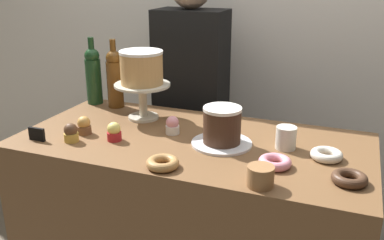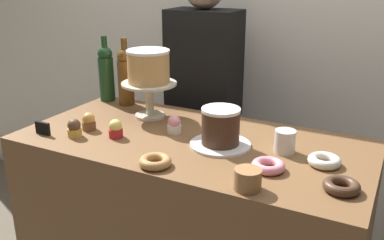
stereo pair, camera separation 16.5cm
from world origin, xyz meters
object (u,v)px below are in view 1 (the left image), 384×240
(donut_sugar, at_px, (327,155))
(coffee_cup_ceramic, at_px, (286,138))
(wine_bottle_amber, at_px, (115,78))
(price_sign_chalkboard, at_px, (37,134))
(wine_bottle_green, at_px, (93,75))
(cupcake_lemon, at_px, (114,132))
(cupcake_strawberry, at_px, (172,125))
(donut_chocolate, at_px, (349,178))
(cupcake_chocolate, at_px, (71,133))
(cookie_stack, at_px, (260,176))
(donut_maple, at_px, (162,163))
(cake_stand_pedestal, at_px, (143,95))
(white_layer_cake, at_px, (142,67))
(barista_figure, at_px, (191,116))
(donut_pink, at_px, (275,162))
(cupcake_caramel, at_px, (84,126))
(chocolate_round_cake, at_px, (222,125))

(donut_sugar, xyz_separation_m, coffee_cup_ceramic, (-0.15, 0.04, 0.03))
(wine_bottle_amber, relative_size, price_sign_chalkboard, 4.65)
(wine_bottle_green, height_order, cupcake_lemon, wine_bottle_green)
(cupcake_strawberry, bearing_deg, donut_chocolate, -15.28)
(cupcake_chocolate, xyz_separation_m, price_sign_chalkboard, (-0.13, -0.04, -0.01))
(cookie_stack, bearing_deg, cupcake_chocolate, 173.37)
(cupcake_lemon, bearing_deg, donut_maple, -28.53)
(cake_stand_pedestal, xyz_separation_m, donut_chocolate, (0.88, -0.31, -0.09))
(cupcake_strawberry, bearing_deg, white_layer_cake, 147.71)
(barista_figure, bearing_deg, donut_pink, -50.50)
(cupcake_chocolate, height_order, cupcake_lemon, same)
(donut_sugar, bearing_deg, coffee_cup_ceramic, 164.87)
(cupcake_caramel, bearing_deg, barista_figure, 74.08)
(donut_chocolate, bearing_deg, cookie_stack, -154.82)
(wine_bottle_amber, bearing_deg, barista_figure, 50.76)
(cupcake_caramel, xyz_separation_m, price_sign_chalkboard, (-0.13, -0.13, -0.01))
(donut_chocolate, bearing_deg, cupcake_caramel, 176.91)
(coffee_cup_ceramic, bearing_deg, cupcake_chocolate, -163.43)
(cake_stand_pedestal, relative_size, wine_bottle_amber, 0.75)
(donut_pink, height_order, donut_sugar, same)
(cupcake_caramel, bearing_deg, white_layer_cake, 62.30)
(white_layer_cake, relative_size, cupcake_chocolate, 2.52)
(wine_bottle_amber, xyz_separation_m, cupcake_strawberry, (0.40, -0.23, -0.11))
(donut_pink, xyz_separation_m, price_sign_chalkboard, (-0.91, -0.10, 0.01))
(white_layer_cake, relative_size, donut_maple, 1.67)
(cake_stand_pedestal, bearing_deg, cupcake_caramel, -117.70)
(chocolate_round_cake, relative_size, donut_pink, 1.30)
(wine_bottle_amber, xyz_separation_m, coffee_cup_ceramic, (0.85, -0.21, -0.10))
(donut_pink, bearing_deg, cupcake_lemon, 179.49)
(white_layer_cake, bearing_deg, cupcake_caramel, -117.70)
(white_layer_cake, distance_m, chocolate_round_cake, 0.47)
(white_layer_cake, height_order, wine_bottle_green, wine_bottle_green)
(white_layer_cake, distance_m, cupcake_chocolate, 0.42)
(cupcake_chocolate, distance_m, donut_sugar, 0.95)
(donut_maple, bearing_deg, donut_pink, 22.37)
(cupcake_strawberry, bearing_deg, cupcake_caramel, -158.21)
(donut_pink, xyz_separation_m, coffee_cup_ceramic, (0.01, 0.17, 0.03))
(donut_maple, xyz_separation_m, donut_pink, (0.35, 0.14, 0.00))
(cupcake_strawberry, bearing_deg, barista_figure, 103.84)
(price_sign_chalkboard, bearing_deg, chocolate_round_cake, 18.04)
(cookie_stack, distance_m, barista_figure, 1.04)
(wine_bottle_amber, bearing_deg, cookie_stack, -32.91)
(cake_stand_pedestal, height_order, cupcake_lemon, cake_stand_pedestal)
(cake_stand_pedestal, distance_m, wine_bottle_amber, 0.23)
(donut_pink, xyz_separation_m, donut_sugar, (0.16, 0.13, 0.00))
(wine_bottle_green, xyz_separation_m, donut_sugar, (1.13, -0.27, -0.13))
(coffee_cup_ceramic, bearing_deg, donut_pink, -92.28)
(donut_chocolate, relative_size, barista_figure, 0.07)
(cupcake_chocolate, height_order, barista_figure, barista_figure)
(chocolate_round_cake, xyz_separation_m, wine_bottle_amber, (-0.62, 0.27, 0.06))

